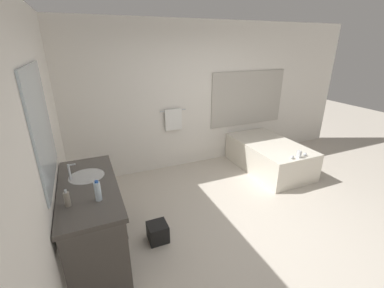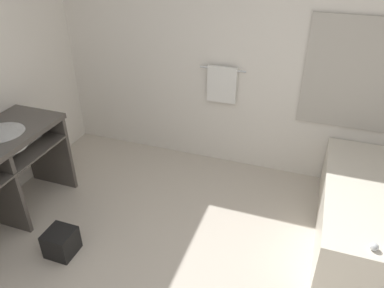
{
  "view_description": "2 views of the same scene",
  "coord_description": "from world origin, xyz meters",
  "px_view_note": "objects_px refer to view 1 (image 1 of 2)",
  "views": [
    {
      "loc": [
        -1.81,
        -2.21,
        2.31
      ],
      "look_at": [
        -0.41,
        1.02,
        0.92
      ],
      "focal_mm": 24.0,
      "sensor_mm": 36.0,
      "label": 1
    },
    {
      "loc": [
        0.65,
        -1.51,
        2.5
      ],
      "look_at": [
        -0.28,
        1.12,
        0.82
      ],
      "focal_mm": 35.0,
      "sensor_mm": 36.0,
      "label": 2
    }
  ],
  "objects_px": {
    "bathtub": "(269,154)",
    "soap_dispenser": "(67,199)",
    "water_bottle_1": "(98,191)",
    "waste_bin": "(158,232)"
  },
  "relations": [
    {
      "from": "bathtub",
      "to": "soap_dispenser",
      "type": "distance_m",
      "value": 3.72
    },
    {
      "from": "bathtub",
      "to": "water_bottle_1",
      "type": "relative_size",
      "value": 7.78
    },
    {
      "from": "bathtub",
      "to": "soap_dispenser",
      "type": "bearing_deg",
      "value": -159.69
    },
    {
      "from": "bathtub",
      "to": "water_bottle_1",
      "type": "distance_m",
      "value": 3.48
    },
    {
      "from": "water_bottle_1",
      "to": "waste_bin",
      "type": "height_order",
      "value": "water_bottle_1"
    },
    {
      "from": "soap_dispenser",
      "to": "waste_bin",
      "type": "relative_size",
      "value": 0.73
    },
    {
      "from": "soap_dispenser",
      "to": "waste_bin",
      "type": "xyz_separation_m",
      "value": [
        0.89,
        0.21,
        -0.85
      ]
    },
    {
      "from": "water_bottle_1",
      "to": "waste_bin",
      "type": "distance_m",
      "value": 1.09
    },
    {
      "from": "water_bottle_1",
      "to": "soap_dispenser",
      "type": "bearing_deg",
      "value": 177.66
    },
    {
      "from": "soap_dispenser",
      "to": "water_bottle_1",
      "type": "bearing_deg",
      "value": -2.34
    }
  ]
}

